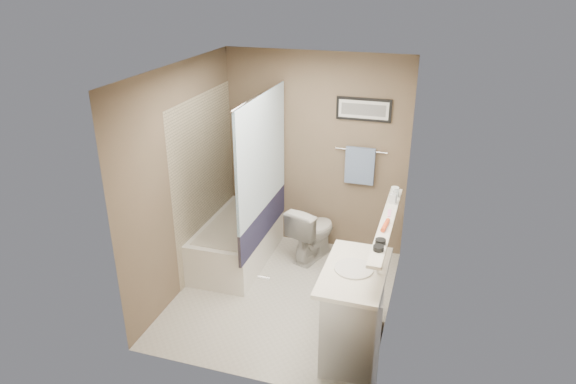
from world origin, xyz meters
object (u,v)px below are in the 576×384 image
(bathtub, at_px, (239,240))
(vanity, at_px, (353,312))
(toilet, at_px, (312,232))
(soap_bottle, at_px, (393,196))
(hair_brush_front, at_px, (385,225))
(candle_bowl_near, at_px, (378,248))
(candle_bowl_far, at_px, (380,242))
(glass_jar, at_px, (395,192))

(bathtub, xyz_separation_m, vanity, (1.60, -1.18, 0.15))
(toilet, relative_size, soap_bottle, 4.84)
(hair_brush_front, bearing_deg, candle_bowl_near, -90.00)
(hair_brush_front, bearing_deg, toilet, 129.88)
(toilet, relative_size, candle_bowl_far, 7.59)
(toilet, distance_m, vanity, 1.67)
(candle_bowl_near, height_order, soap_bottle, soap_bottle)
(toilet, bearing_deg, soap_bottle, 166.46)
(candle_bowl_far, bearing_deg, bathtub, 147.04)
(vanity, xyz_separation_m, hair_brush_front, (0.19, 0.33, 0.74))
(candle_bowl_far, distance_m, glass_jar, 1.02)
(soap_bottle, bearing_deg, toilet, 147.76)
(candle_bowl_near, height_order, candle_bowl_far, same)
(vanity, height_order, candle_bowl_near, candle_bowl_near)
(soap_bottle, bearing_deg, glass_jar, 90.00)
(bathtub, relative_size, toilet, 2.20)
(soap_bottle, bearing_deg, candle_bowl_far, -90.00)
(bathtub, xyz_separation_m, hair_brush_front, (1.79, -0.85, 0.89))
(toilet, bearing_deg, glass_jar, 174.06)
(vanity, relative_size, candle_bowl_far, 10.00)
(bathtub, bearing_deg, hair_brush_front, -26.07)
(vanity, distance_m, candle_bowl_near, 0.76)
(bathtub, height_order, soap_bottle, soap_bottle)
(candle_bowl_near, height_order, hair_brush_front, hair_brush_front)
(soap_bottle, bearing_deg, candle_bowl_near, -90.00)
(bathtub, distance_m, vanity, 2.00)
(bathtub, height_order, candle_bowl_far, candle_bowl_far)
(bathtub, xyz_separation_m, candle_bowl_far, (1.79, -1.16, 0.89))
(toilet, distance_m, candle_bowl_near, 2.00)
(vanity, relative_size, soap_bottle, 6.38)
(vanity, height_order, hair_brush_front, hair_brush_front)
(glass_jar, height_order, soap_bottle, soap_bottle)
(toilet, height_order, candle_bowl_far, candle_bowl_far)
(vanity, xyz_separation_m, soap_bottle, (0.19, 0.88, 0.79))
(bathtub, distance_m, soap_bottle, 2.04)
(candle_bowl_far, height_order, hair_brush_front, hair_brush_front)
(toilet, xyz_separation_m, glass_jar, (0.96, -0.44, 0.82))
(vanity, xyz_separation_m, candle_bowl_near, (0.19, -0.09, 0.73))
(hair_brush_front, height_order, glass_jar, glass_jar)
(bathtub, relative_size, candle_bowl_far, 16.67)
(candle_bowl_near, bearing_deg, toilet, 121.36)
(toilet, height_order, vanity, vanity)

